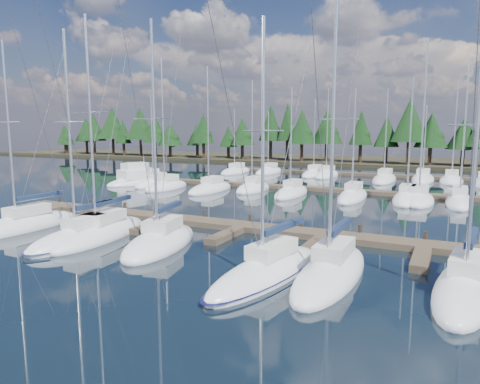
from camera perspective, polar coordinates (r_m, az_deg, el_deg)
The scene contains 14 objects.
ground at distance 42.01m, azimuth 7.72°, elevation -1.59°, with size 260.00×260.00×0.00m, color black.
far_shore at distance 100.37m, azimuth 18.76°, elevation 3.87°, with size 220.00×30.00×0.60m, color #2C2718.
main_dock at distance 30.47m, azimuth 0.08°, elevation -4.85°, with size 44.00×6.13×0.90m.
back_docks at distance 60.70m, azimuth 13.64°, elevation 1.44°, with size 50.00×21.80×0.40m.
front_sailboat_0 at distance 34.66m, azimuth -26.97°, elevation -4.01°, with size 2.58×9.63×13.91m.
front_sailboat_1 at distance 29.11m, azimuth -20.44°, elevation -5.82°, with size 2.95×8.25×13.79m.
front_sailboat_2 at distance 30.12m, azimuth -18.07°, elevation -5.25°, with size 4.16×9.71×14.94m.
front_sailboat_3 at distance 26.92m, azimuth -10.55°, elevation -6.56°, with size 4.62×8.67×14.13m.
front_sailboat_4 at distance 21.15m, azimuth 3.67°, elevation -10.56°, with size 3.95×9.86×12.85m.
front_sailboat_5 at distance 21.49m, azimuth 12.07°, elevation -10.40°, with size 2.72×9.25×13.79m.
front_sailboat_6 at distance 21.39m, azimuth 27.86°, elevation -11.28°, with size 3.37×8.91×13.27m.
back_sailboat_rows at distance 56.80m, azimuth 12.95°, elevation 1.08°, with size 47.34×32.22×16.39m.
motor_yacht_left at distance 58.92m, azimuth -13.42°, elevation 1.56°, with size 5.58×9.93×4.72m.
tree_line at distance 91.12m, azimuth 15.73°, elevation 8.07°, with size 185.39×11.09×13.61m.
Camera 1 is at (13.10, -9.28, 7.07)m, focal length 32.00 mm.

